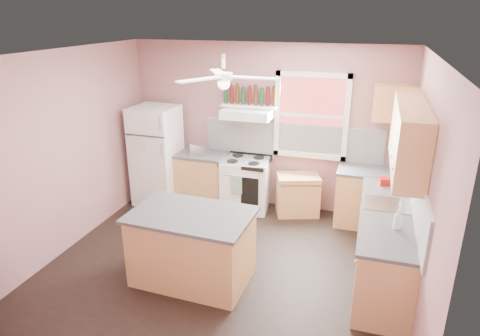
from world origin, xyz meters
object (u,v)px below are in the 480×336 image
(toaster, at_px, (200,149))
(cart, at_px, (298,195))
(stove, at_px, (246,184))
(island, at_px, (192,248))
(refrigerator, at_px, (157,156))

(toaster, height_order, cart, toaster)
(stove, distance_m, cart, 0.88)
(toaster, bearing_deg, cart, 17.29)
(stove, relative_size, island, 0.63)
(cart, bearing_deg, island, -130.97)
(toaster, relative_size, cart, 0.42)
(toaster, height_order, stove, toaster)
(cart, relative_size, island, 0.49)
(island, bearing_deg, toaster, 112.01)
(refrigerator, distance_m, toaster, 0.77)
(cart, xyz_separation_m, island, (-0.91, -2.20, 0.10))
(toaster, distance_m, stove, 0.96)
(stove, xyz_separation_m, island, (-0.04, -2.15, 0.00))
(refrigerator, relative_size, island, 1.23)
(island, bearing_deg, refrigerator, 129.37)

